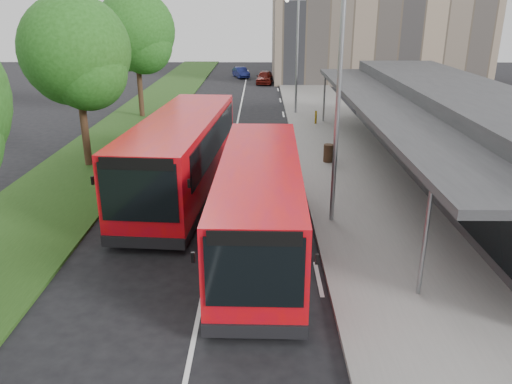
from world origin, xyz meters
TOP-DOWN VIEW (x-y plane):
  - ground at (0.00, 0.00)m, footprint 120.00×120.00m
  - pavement at (6.00, 20.00)m, footprint 5.00×80.00m
  - grass_verge at (-7.00, 20.00)m, footprint 5.00×80.00m
  - lane_centre_line at (0.00, 15.00)m, footprint 0.12×70.00m
  - kerb_dashes at (3.30, 19.00)m, footprint 0.12×56.00m
  - station_building at (10.86, 8.00)m, footprint 7.70×26.00m
  - tree_mid at (-7.01, 9.05)m, footprint 5.07×5.07m
  - tree_far at (-7.01, 21.05)m, footprint 5.41×5.41m
  - lamp_post_near at (4.12, 2.00)m, footprint 1.44×0.28m
  - lamp_post_far at (4.12, 22.00)m, footprint 1.44×0.28m
  - bus_main at (1.57, 0.14)m, footprint 2.93×10.60m
  - bus_second at (-1.69, 5.19)m, footprint 3.84×11.74m
  - litter_bin at (5.01, 9.38)m, footprint 0.64×0.64m
  - bollard at (5.30, 18.23)m, footprint 0.15×0.15m
  - car_near at (2.02, 38.01)m, footprint 1.92×4.08m
  - car_far at (-0.63, 42.84)m, footprint 2.18×3.68m

SIDE VIEW (x-z plane):
  - ground at x=0.00m, z-range 0.00..0.00m
  - kerb_dashes at x=3.30m, z-range 0.00..0.01m
  - lane_centre_line at x=0.00m, z-range 0.00..0.01m
  - grass_verge at x=-7.00m, z-range 0.00..0.10m
  - pavement at x=6.00m, z-range 0.00..0.15m
  - car_far at x=-0.63m, z-range 0.00..1.15m
  - bollard at x=5.30m, z-range 0.15..1.01m
  - litter_bin at x=5.01m, z-range 0.15..1.04m
  - car_near at x=2.02m, z-range 0.00..1.35m
  - bus_main at x=1.57m, z-range 0.04..3.02m
  - bus_second at x=-1.69m, z-range 0.04..3.32m
  - station_building at x=10.86m, z-range 0.04..4.04m
  - lamp_post_near at x=4.12m, z-range 0.72..8.72m
  - lamp_post_far at x=4.12m, z-range 0.72..8.72m
  - tree_mid at x=-7.01m, z-range 1.19..9.33m
  - tree_far at x=-7.01m, z-range 1.27..9.96m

